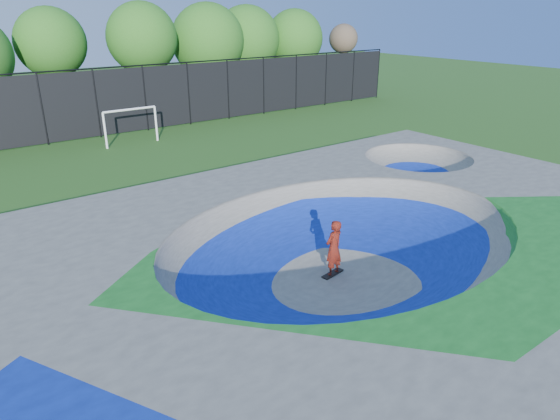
{
  "coord_description": "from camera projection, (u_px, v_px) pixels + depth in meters",
  "views": [
    {
      "loc": [
        -9.12,
        -9.02,
        7.19
      ],
      "look_at": [
        -0.07,
        3.0,
        1.1
      ],
      "focal_mm": 32.0,
      "sensor_mm": 36.0,
      "label": 1
    }
  ],
  "objects": [
    {
      "name": "treeline",
      "position": [
        41.0,
        47.0,
        30.81
      ],
      "size": [
        51.98,
        6.91,
        8.28
      ],
      "color": "#4F3427",
      "rests_on": "ground"
    },
    {
      "name": "ground",
      "position": [
        344.0,
        276.0,
        14.47
      ],
      "size": [
        120.0,
        120.0,
        0.0
      ],
      "primitive_type": "plane",
      "color": "#255216",
      "rests_on": "ground"
    },
    {
      "name": "soccer_goal",
      "position": [
        130.0,
        120.0,
        27.9
      ],
      "size": [
        3.1,
        0.12,
        2.04
      ],
      "color": "white",
      "rests_on": "ground"
    },
    {
      "name": "skater",
      "position": [
        334.0,
        248.0,
        14.21
      ],
      "size": [
        0.68,
        0.5,
        1.7
      ],
      "primitive_type": "imported",
      "rotation": [
        0.0,
        0.0,
        3.3
      ],
      "color": "#B1220E",
      "rests_on": "ground"
    },
    {
      "name": "fence",
      "position": [
        97.0,
        102.0,
        29.23
      ],
      "size": [
        48.09,
        0.09,
        4.04
      ],
      "color": "black",
      "rests_on": "ground"
    },
    {
      "name": "skate_deck",
      "position": [
        345.0,
        252.0,
        14.18
      ],
      "size": [
        22.0,
        14.0,
        1.5
      ],
      "primitive_type": "cube",
      "color": "gray",
      "rests_on": "ground"
    },
    {
      "name": "skateboard",
      "position": [
        332.0,
        274.0,
        14.51
      ],
      "size": [
        0.81,
        0.35,
        0.05
      ],
      "primitive_type": "cube",
      "rotation": [
        0.0,
        0.0,
        0.17
      ],
      "color": "black",
      "rests_on": "ground"
    }
  ]
}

